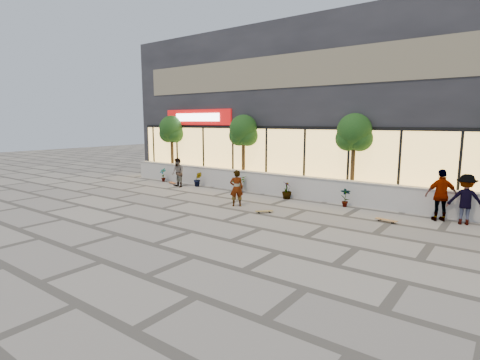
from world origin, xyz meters
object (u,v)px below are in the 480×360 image
Objects in this scene: tree_mideast at (354,135)px; skater_right_near at (441,195)px; skater_right_far at (466,199)px; tree_west at (172,131)px; tree_midwest at (243,132)px; skater_center at (236,188)px; skateboard_right_near at (386,220)px; skateboard_left at (172,183)px; skateboard_center at (264,211)px; skater_left at (178,173)px.

tree_mideast is 4.51m from skater_right_near.
skater_right_far is (4.53, -1.40, -2.10)m from tree_mideast.
tree_west and tree_midwest have the same top height.
skateboard_right_near is at bearing 146.99° from skater_center.
tree_west reaches higher than skateboard_left.
skateboard_center is at bearing -23.62° from tree_west.
tree_west is 5.50m from tree_midwest.
tree_west reaches higher than skateboard_center.
skateboard_left is 12.30m from skateboard_right_near.
skater_right_far is at bearing 16.27° from skater_left.
tree_mideast is 5.45m from skateboard_center.
skateboard_center is (4.04, -4.17, -2.91)m from tree_midwest.
skateboard_left is (-9.96, -1.50, -2.92)m from tree_mideast.
skateboard_right_near is at bearing 20.80° from skater_right_far.
tree_mideast is at bearing 0.00° from tree_west.
skater_right_far reaches higher than skater_left.
skater_left is 13.47m from skater_right_far.
skateboard_right_near is at bearing 12.95° from skateboard_left.
skater_center is 5.99m from skateboard_right_near.
tree_west reaches higher than skater_right_far.
tree_mideast is at bearing 17.89° from skateboard_center.
skater_right_far is 2.73m from skateboard_right_near.
skateboard_right_near is (-2.25, -1.33, -0.81)m from skater_right_far.
skateboard_left is at bearing 114.64° from skateboard_center.
tree_mideast is 2.47× the size of skater_left.
tree_mideast is 5.70m from skater_center.
skateboard_center is (-1.96, -4.17, -2.91)m from tree_mideast.
skater_center is 0.97× the size of skater_left.
tree_mideast reaches higher than skater_left.
skater_left is 0.90× the size of skater_right_far.
tree_midwest reaches higher than skateboard_center.
skater_center is 7.74m from skater_right_near.
skateboard_left is at bearing -159.24° from tree_midwest.
tree_west is 15.47m from skater_right_near.
skater_center is 6.85m from skateboard_left.
tree_midwest is 2.22× the size of skater_right_far.
skateboard_center is (1.60, -0.31, -0.70)m from skater_center.
skater_right_near is at bearing 19.11° from skateboard_left.
tree_mideast is at bearing 140.52° from skateboard_right_near.
skater_left is 12.72m from skater_right_near.
skateboard_right_near is (12.24, -1.23, 0.01)m from skateboard_left.
skater_right_near is 0.75m from skater_right_far.
skater_center reaches higher than skateboard_left.
skater_right_near is at bearing -20.35° from tree_mideast.
skateboard_right_near is (4.24, 1.44, 0.01)m from skateboard_center.
skater_right_near is (7.34, 2.46, 0.17)m from skater_center.
skater_center is 2.43× the size of skateboard_center.
skater_right_far is at bearing 149.33° from skater_right_near.
tree_west is 2.22× the size of skater_right_far.
tree_mideast is 5.54× the size of skateboard_left.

